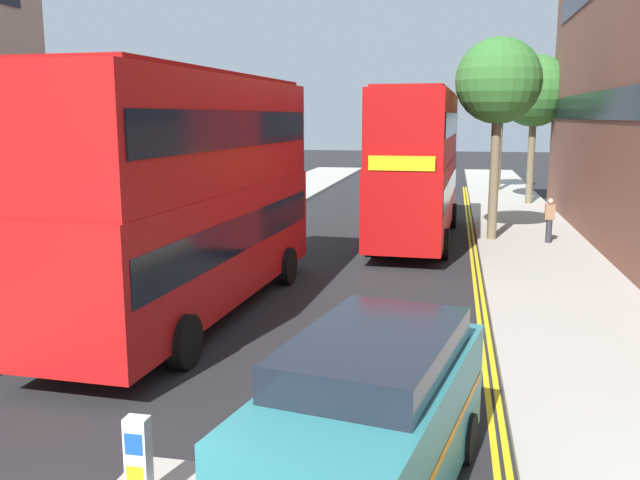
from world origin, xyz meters
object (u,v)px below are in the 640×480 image
object	(u,v)px
double_decker_bus_away	(193,188)
pedestrian_far	(549,220)
keep_left_bollard	(139,465)
double_decker_bus_oncoming	(418,161)
taxi_minivan	(368,424)

from	to	relation	value
double_decker_bus_away	pedestrian_far	xyz separation A→B (m)	(9.40, 10.60, -2.04)
keep_left_bollard	double_decker_bus_away	size ratio (longest dim) A/B	0.10
double_decker_bus_oncoming	taxi_minivan	size ratio (longest dim) A/B	2.14
double_decker_bus_away	taxi_minivan	xyz separation A→B (m)	(5.02, -7.30, -1.96)
taxi_minivan	double_decker_bus_away	bearing A→B (deg)	124.54
double_decker_bus_away	taxi_minivan	size ratio (longest dim) A/B	2.15
keep_left_bollard	taxi_minivan	bearing A→B (deg)	13.91
keep_left_bollard	taxi_minivan	distance (m)	2.76
double_decker_bus_oncoming	pedestrian_far	distance (m)	5.24
double_decker_bus_away	pedestrian_far	size ratio (longest dim) A/B	6.73
double_decker_bus_away	double_decker_bus_oncoming	bearing A→B (deg)	67.22
taxi_minivan	keep_left_bollard	bearing A→B (deg)	-166.09
double_decker_bus_oncoming	pedestrian_far	world-z (taller)	double_decker_bus_oncoming
double_decker_bus_away	double_decker_bus_oncoming	world-z (taller)	same
double_decker_bus_oncoming	taxi_minivan	world-z (taller)	double_decker_bus_oncoming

